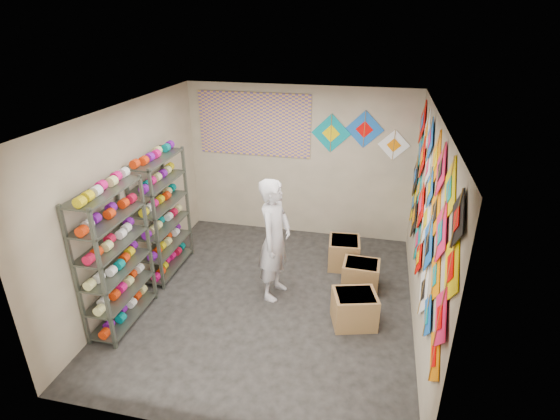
% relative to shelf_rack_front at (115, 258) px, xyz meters
% --- Properties ---
extents(ground, '(4.50, 4.50, 0.00)m').
position_rel_shelf_rack_front_xyz_m(ground, '(1.78, 0.85, -0.95)').
color(ground, black).
extents(room_walls, '(4.50, 4.50, 4.50)m').
position_rel_shelf_rack_front_xyz_m(room_walls, '(1.78, 0.85, 0.69)').
color(room_walls, '#B8A88D').
rests_on(room_walls, ground).
extents(shelf_rack_front, '(0.40, 1.10, 1.90)m').
position_rel_shelf_rack_front_xyz_m(shelf_rack_front, '(0.00, 0.00, 0.00)').
color(shelf_rack_front, '#4C5147').
rests_on(shelf_rack_front, ground).
extents(shelf_rack_back, '(0.40, 1.10, 1.90)m').
position_rel_shelf_rack_front_xyz_m(shelf_rack_back, '(0.00, 1.30, 0.00)').
color(shelf_rack_back, '#4C5147').
rests_on(shelf_rack_back, ground).
extents(string_spools, '(0.12, 2.36, 0.12)m').
position_rel_shelf_rack_front_xyz_m(string_spools, '(-0.00, 0.65, 0.10)').
color(string_spools, '#F20F79').
rests_on(string_spools, ground).
extents(kite_wall_display, '(0.06, 4.36, 2.10)m').
position_rel_shelf_rack_front_xyz_m(kite_wall_display, '(3.76, 0.90, 0.69)').
color(kite_wall_display, '#FF7F00').
rests_on(kite_wall_display, room_walls).
extents(back_wall_kites, '(1.65, 0.02, 0.82)m').
position_rel_shelf_rack_front_xyz_m(back_wall_kites, '(2.78, 3.09, 0.97)').
color(back_wall_kites, '#038590').
rests_on(back_wall_kites, room_walls).
extents(poster, '(2.00, 0.01, 1.10)m').
position_rel_shelf_rack_front_xyz_m(poster, '(0.98, 3.08, 1.05)').
color(poster, '#564393').
rests_on(poster, room_walls).
extents(shopkeeper, '(0.80, 0.65, 1.79)m').
position_rel_shelf_rack_front_xyz_m(shopkeeper, '(1.83, 1.03, -0.05)').
color(shopkeeper, silver).
rests_on(shopkeeper, ground).
extents(carton_a, '(0.66, 0.59, 0.46)m').
position_rel_shelf_rack_front_xyz_m(carton_a, '(3.01, 0.60, -0.72)').
color(carton_a, '#9F7145').
rests_on(carton_a, ground).
extents(carton_b, '(0.54, 0.45, 0.43)m').
position_rel_shelf_rack_front_xyz_m(carton_b, '(3.04, 1.45, -0.73)').
color(carton_b, '#9F7145').
rests_on(carton_b, ground).
extents(carton_c, '(0.53, 0.57, 0.47)m').
position_rel_shelf_rack_front_xyz_m(carton_c, '(2.74, 2.04, -0.72)').
color(carton_c, '#9F7145').
rests_on(carton_c, ground).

